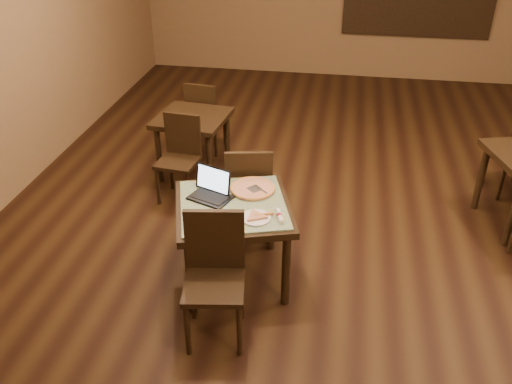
% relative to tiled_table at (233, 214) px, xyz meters
% --- Properties ---
extents(ground, '(10.00, 10.00, 0.00)m').
position_rel_tiled_table_xyz_m(ground, '(1.35, 0.64, -0.66)').
color(ground, black).
rests_on(ground, ground).
extents(tiled_table, '(1.15, 1.15, 0.76)m').
position_rel_tiled_table_xyz_m(tiled_table, '(0.00, 0.00, 0.00)').
color(tiled_table, black).
rests_on(tiled_table, ground).
extents(chair_main_near, '(0.50, 0.50, 1.02)m').
position_rel_tiled_table_xyz_m(chair_main_near, '(-0.01, -0.61, -0.09)').
color(chair_main_near, black).
rests_on(chair_main_near, ground).
extents(chair_main_far, '(0.50, 0.50, 0.98)m').
position_rel_tiled_table_xyz_m(chair_main_far, '(0.02, 0.62, -0.11)').
color(chair_main_far, black).
rests_on(chair_main_far, ground).
extents(laptop, '(0.39, 0.37, 0.23)m').
position_rel_tiled_table_xyz_m(laptop, '(-0.20, 0.10, 0.16)').
color(laptop, black).
rests_on(laptop, tiled_table).
extents(plate, '(0.23, 0.23, 0.01)m').
position_rel_tiled_table_xyz_m(plate, '(0.22, -0.18, 0.11)').
color(plate, white).
rests_on(plate, tiled_table).
extents(pizza_slice, '(0.26, 0.26, 0.02)m').
position_rel_tiled_table_xyz_m(pizza_slice, '(0.22, -0.18, 0.13)').
color(pizza_slice, beige).
rests_on(pizza_slice, plate).
extents(pizza_pan, '(0.38, 0.38, 0.01)m').
position_rel_tiled_table_xyz_m(pizza_pan, '(0.12, 0.24, 0.11)').
color(pizza_pan, silver).
rests_on(pizza_pan, tiled_table).
extents(pizza_whole, '(0.38, 0.38, 0.03)m').
position_rel_tiled_table_xyz_m(pizza_whole, '(0.12, 0.24, 0.12)').
color(pizza_whole, beige).
rests_on(pizza_whole, pizza_pan).
extents(spatula, '(0.25, 0.25, 0.01)m').
position_rel_tiled_table_xyz_m(spatula, '(0.14, 0.22, 0.13)').
color(spatula, silver).
rests_on(spatula, pizza_whole).
extents(napkin_roll, '(0.09, 0.18, 0.04)m').
position_rel_tiled_table_xyz_m(napkin_roll, '(0.40, -0.14, 0.12)').
color(napkin_roll, white).
rests_on(napkin_roll, tiled_table).
extents(other_table_b, '(0.84, 0.84, 0.71)m').
position_rel_tiled_table_xyz_m(other_table_b, '(-0.85, 1.82, -0.07)').
color(other_table_b, black).
rests_on(other_table_b, ground).
extents(other_table_b_chair_near, '(0.44, 0.44, 0.92)m').
position_rel_tiled_table_xyz_m(other_table_b_chair_near, '(-0.84, 1.28, -0.14)').
color(other_table_b_chair_near, black).
rests_on(other_table_b_chair_near, ground).
extents(other_table_b_chair_far, '(0.44, 0.44, 0.92)m').
position_rel_tiled_table_xyz_m(other_table_b_chair_far, '(-0.86, 2.35, -0.14)').
color(other_table_b_chair_far, black).
rests_on(other_table_b_chair_far, ground).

